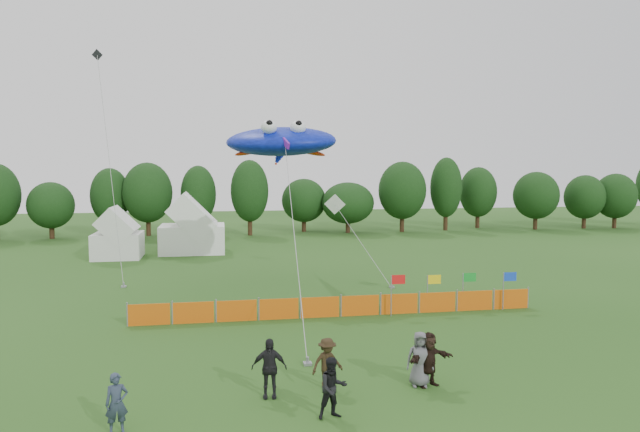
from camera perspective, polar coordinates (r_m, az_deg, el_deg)
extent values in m
plane|color=#234C16|center=(19.53, 3.20, -16.89)|extent=(160.00, 160.00, 0.00)
cylinder|color=#382314|center=(64.77, -25.24, -1.22)|extent=(0.50, 0.50, 1.91)
ellipsoid|color=black|center=(64.57, -25.32, 0.98)|extent=(4.61, 4.61, 4.30)
cylinder|color=#382314|center=(65.19, -20.17, -0.82)|extent=(0.50, 0.50, 2.38)
ellipsoid|color=black|center=(64.98, -20.25, 1.91)|extent=(4.09, 4.09, 5.35)
cylinder|color=#382314|center=(63.78, -16.78, -0.76)|extent=(0.50, 0.50, 2.57)
ellipsoid|color=black|center=(63.56, -16.86, 2.26)|extent=(5.20, 5.20, 5.79)
cylinder|color=#382314|center=(63.31, -12.02, -0.75)|extent=(0.50, 0.50, 2.46)
ellipsoid|color=black|center=(63.09, -12.07, 2.16)|extent=(3.78, 3.78, 5.55)
cylinder|color=#382314|center=(61.95, -7.02, -0.70)|extent=(0.50, 0.50, 2.66)
ellipsoid|color=black|center=(61.72, -7.05, 2.51)|extent=(4.05, 4.05, 5.99)
cylinder|color=#382314|center=(65.19, -1.62, -0.70)|extent=(0.50, 0.50, 1.98)
ellipsoid|color=black|center=(64.99, -1.63, 1.57)|extent=(5.06, 5.06, 4.46)
cylinder|color=#382314|center=(64.13, 2.80, -0.85)|extent=(0.50, 0.50, 1.86)
ellipsoid|color=black|center=(63.94, 2.81, 1.31)|extent=(5.86, 5.86, 4.18)
cylinder|color=#382314|center=(65.60, 8.20, -0.43)|extent=(0.50, 0.50, 2.62)
ellipsoid|color=black|center=(65.38, 8.23, 2.55)|extent=(5.41, 5.41, 5.89)
cylinder|color=#382314|center=(68.07, 12.44, -0.24)|extent=(0.50, 0.50, 2.78)
ellipsoid|color=black|center=(67.86, 12.50, 2.82)|extent=(3.67, 3.67, 6.26)
cylinder|color=#382314|center=(71.79, 15.47, -0.19)|extent=(0.50, 0.50, 2.42)
ellipsoid|color=black|center=(71.60, 15.53, 2.32)|extent=(4.46, 4.46, 5.44)
cylinder|color=#382314|center=(72.22, 20.73, -0.37)|extent=(0.50, 0.50, 2.24)
ellipsoid|color=black|center=(72.03, 20.80, 1.94)|extent=(5.26, 5.26, 5.03)
cylinder|color=#382314|center=(75.71, 24.89, -0.33)|extent=(0.50, 0.50, 2.10)
ellipsoid|color=black|center=(75.53, 24.96, 1.74)|extent=(4.74, 4.74, 4.73)
cylinder|color=#382314|center=(77.55, 27.36, -0.29)|extent=(0.50, 0.50, 2.16)
ellipsoid|color=black|center=(77.37, 27.44, 1.79)|extent=(4.88, 4.88, 4.87)
cube|color=white|center=(48.79, -19.54, -2.79)|extent=(3.69, 3.69, 2.03)
cube|color=white|center=(50.17, -12.62, -2.23)|extent=(5.40, 4.32, 2.38)
cube|color=#D1570B|center=(27.74, -16.74, -9.42)|extent=(1.90, 0.06, 1.00)
cube|color=#D1570B|center=(27.58, -12.55, -9.42)|extent=(1.90, 0.06, 1.00)
cube|color=#D1570B|center=(27.56, -8.34, -9.36)|extent=(1.90, 0.06, 1.00)
cube|color=#D1570B|center=(27.68, -4.14, -9.26)|extent=(1.90, 0.06, 1.00)
cube|color=#D1570B|center=(27.95, -0.01, -9.11)|extent=(1.90, 0.06, 1.00)
cube|color=#D1570B|center=(28.35, 4.02, -8.92)|extent=(1.90, 0.06, 1.00)
cube|color=#D1570B|center=(28.89, 7.92, -8.70)|extent=(1.90, 0.06, 1.00)
cube|color=#D1570B|center=(29.56, 11.65, -8.44)|extent=(1.90, 0.06, 1.00)
cube|color=#D1570B|center=(30.34, 15.20, -8.17)|extent=(1.90, 0.06, 1.00)
cube|color=#D1570B|center=(31.23, 18.55, -7.88)|extent=(1.90, 0.06, 1.00)
cylinder|color=gray|center=(28.26, 7.13, -7.92)|extent=(0.06, 0.06, 2.03)
cube|color=red|center=(28.20, 7.83, -6.31)|extent=(0.70, 0.02, 0.45)
cylinder|color=gray|center=(29.27, 10.68, -7.66)|extent=(0.06, 0.06, 1.89)
cube|color=yellow|center=(29.25, 11.35, -6.24)|extent=(0.70, 0.02, 0.45)
cylinder|color=gray|center=(30.24, 14.09, -7.33)|extent=(0.06, 0.06, 1.89)
cube|color=#148C26|center=(30.25, 14.73, -5.95)|extent=(0.70, 0.02, 0.45)
cylinder|color=gray|center=(30.73, 17.85, -7.17)|extent=(0.06, 0.06, 1.93)
cube|color=blue|center=(30.75, 18.47, -5.77)|extent=(0.70, 0.02, 0.45)
imported|color=#2B3648|center=(17.22, -19.67, -17.23)|extent=(0.69, 0.54, 1.67)
imported|color=black|center=(17.17, 1.30, -16.81)|extent=(0.97, 0.81, 1.79)
imported|color=black|center=(19.28, 0.72, -14.50)|extent=(1.21, 0.88, 1.68)
imported|color=black|center=(18.61, -5.12, -14.90)|extent=(1.16, 0.58, 1.90)
imported|color=#57565C|center=(19.72, 9.95, -13.90)|extent=(1.00, 0.76, 1.83)
imported|color=black|center=(19.77, 10.84, -13.89)|extent=(1.77, 0.97, 1.82)
ellipsoid|color=#0E23CD|center=(34.93, -3.93, 7.46)|extent=(8.17, 7.24, 2.37)
sphere|color=white|center=(33.43, -5.13, 8.83)|extent=(0.95, 0.95, 0.95)
sphere|color=white|center=(33.62, -2.21, 8.83)|extent=(0.95, 0.95, 0.95)
ellipsoid|color=red|center=(34.99, -6.93, 6.41)|extent=(1.99, 0.87, 0.31)
ellipsoid|color=red|center=(35.37, -1.03, 6.43)|extent=(1.99, 0.87, 0.31)
cube|color=purple|center=(32.34, -3.43, 7.28)|extent=(0.37, 0.96, 0.70)
cylinder|color=#A5A5A5|center=(26.70, -2.62, -1.54)|extent=(0.65, 12.30, 8.57)
cube|color=gray|center=(21.63, -1.26, -14.55)|extent=(0.30, 0.30, 0.10)
cube|color=white|center=(38.79, 1.49, 1.18)|extent=(1.42, 0.39, 1.42)
cylinder|color=#A5A5A5|center=(36.74, 4.18, -2.78)|extent=(2.49, 5.30, 4.80)
cube|color=gray|center=(34.96, 7.19, -7.08)|extent=(0.30, 0.30, 0.10)
cube|color=black|center=(41.32, -21.39, 14.78)|extent=(0.72, 0.21, 0.72)
cylinder|color=#A5A5A5|center=(38.39, -20.26, 4.63)|extent=(1.96, 4.27, 14.63)
cube|color=gray|center=(36.84, -19.04, -6.69)|extent=(0.30, 0.30, 0.10)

